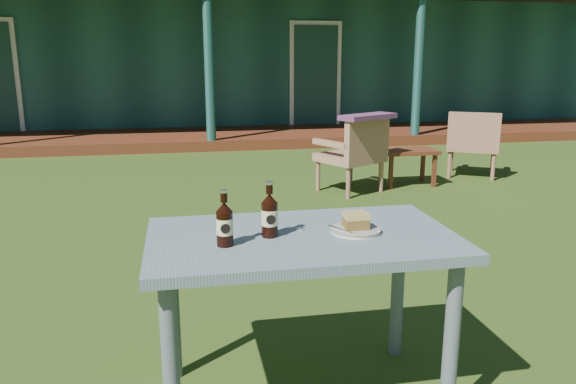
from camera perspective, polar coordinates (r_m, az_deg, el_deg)
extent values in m
plane|color=#334916|center=(3.93, -3.61, -7.22)|extent=(80.00, 80.00, 0.00)
cube|color=#1B4843|center=(13.15, -9.16, 13.10)|extent=(15.00, 6.00, 2.60)
cube|color=#572715|center=(9.35, -8.04, 5.45)|extent=(15.00, 1.80, 0.16)
cylinder|color=#1B4843|center=(8.46, -8.01, 12.38)|extent=(0.14, 0.14, 2.45)
cylinder|color=#1B4843|center=(9.22, 13.09, 12.27)|extent=(0.14, 0.14, 2.45)
cube|color=white|center=(10.42, 2.78, 11.49)|extent=(0.95, 0.06, 2.00)
cube|color=#193D38|center=(10.39, 2.82, 11.48)|extent=(0.80, 0.04, 1.85)
cube|color=slate|center=(2.21, 1.48, -4.84)|extent=(1.20, 0.70, 0.04)
cylinder|color=slate|center=(2.07, -11.79, -17.51)|extent=(0.06, 0.06, 0.68)
cylinder|color=slate|center=(2.28, 16.24, -14.60)|extent=(0.06, 0.06, 0.68)
cylinder|color=slate|center=(2.55, -11.66, -11.24)|extent=(0.06, 0.06, 0.68)
cylinder|color=slate|center=(2.72, 11.08, -9.51)|extent=(0.06, 0.06, 0.68)
cylinder|color=silver|center=(2.25, 6.87, -3.84)|extent=(0.20, 0.20, 0.01)
cylinder|color=olive|center=(2.25, 6.88, -3.72)|extent=(0.20, 0.20, 0.00)
cube|color=brown|center=(2.25, 6.89, -3.14)|extent=(0.09, 0.08, 0.04)
cube|color=tan|center=(2.24, 6.92, -2.38)|extent=(0.09, 0.09, 0.02)
cube|color=silver|center=(2.22, 5.35, -3.81)|extent=(0.08, 0.13, 0.00)
cylinder|color=black|center=(2.16, -1.88, -2.84)|extent=(0.06, 0.06, 0.13)
cone|color=black|center=(2.14, -1.90, -0.66)|extent=(0.06, 0.06, 0.04)
cylinder|color=black|center=(2.13, -1.91, 0.30)|extent=(0.03, 0.03, 0.04)
cylinder|color=silver|center=(2.13, -1.91, 0.92)|extent=(0.03, 0.03, 0.01)
cylinder|color=beige|center=(2.16, -1.88, -2.58)|extent=(0.06, 0.06, 0.06)
cylinder|color=black|center=(2.13, -1.75, -2.82)|extent=(0.04, 0.00, 0.04)
cylinder|color=black|center=(2.07, -6.44, -3.73)|extent=(0.06, 0.06, 0.13)
cone|color=black|center=(2.05, -6.50, -1.52)|extent=(0.06, 0.06, 0.04)
cylinder|color=black|center=(2.04, -6.53, -0.55)|extent=(0.03, 0.03, 0.04)
cylinder|color=silver|center=(2.03, -6.55, 0.08)|extent=(0.03, 0.03, 0.01)
cylinder|color=beige|center=(2.07, -6.45, -3.46)|extent=(0.06, 0.06, 0.06)
cylinder|color=black|center=(2.04, -6.38, -3.72)|extent=(0.04, 0.00, 0.04)
cylinder|color=silver|center=(2.26, 1.31, -3.75)|extent=(0.03, 0.03, 0.01)
cube|color=#9C684E|center=(5.92, 6.32, 3.51)|extent=(0.77, 0.75, 0.08)
cube|color=#9C684E|center=(5.73, 8.05, 5.45)|extent=(0.54, 0.34, 0.38)
cube|color=#9C684E|center=(6.09, 7.95, 5.34)|extent=(0.29, 0.48, 0.05)
cube|color=#9C684E|center=(5.73, 4.41, 4.91)|extent=(0.29, 0.48, 0.05)
cylinder|color=#9C684E|center=(6.29, 6.38, 2.24)|extent=(0.05, 0.05, 0.32)
cylinder|color=#9C684E|center=(5.96, 3.07, 1.66)|extent=(0.05, 0.05, 0.32)
cylinder|color=#9C684E|center=(5.99, 9.45, 1.56)|extent=(0.05, 0.05, 0.32)
cylinder|color=#9C684E|center=(5.64, 6.14, 0.91)|extent=(0.05, 0.05, 0.32)
cube|color=#9C684E|center=(7.02, 18.25, 4.46)|extent=(0.76, 0.75, 0.08)
cube|color=#9C684E|center=(6.75, 18.36, 6.08)|extent=(0.53, 0.35, 0.38)
cube|color=#9C684E|center=(7.01, 20.44, 5.65)|extent=(0.30, 0.47, 0.05)
cube|color=#9C684E|center=(7.02, 16.27, 5.97)|extent=(0.30, 0.47, 0.05)
cylinder|color=#9C684E|center=(7.27, 20.07, 3.03)|extent=(0.04, 0.04, 0.32)
cylinder|color=#9C684E|center=(7.27, 16.27, 3.32)|extent=(0.04, 0.04, 0.32)
cylinder|color=#9C684E|center=(6.83, 20.12, 2.38)|extent=(0.04, 0.04, 0.32)
cylinder|color=#9C684E|center=(6.83, 16.08, 2.69)|extent=(0.04, 0.04, 0.32)
cube|color=#5F3053|center=(5.70, 8.12, 7.59)|extent=(0.66, 0.50, 0.05)
cube|color=#572715|center=(6.31, 12.11, 4.09)|extent=(0.60, 0.40, 0.04)
cube|color=#572715|center=(6.12, 10.40, 1.96)|extent=(0.04, 0.04, 0.36)
cube|color=#572715|center=(6.32, 14.64, 2.11)|extent=(0.04, 0.04, 0.36)
cube|color=#572715|center=(6.39, 9.43, 2.51)|extent=(0.04, 0.04, 0.36)
cube|color=#572715|center=(6.58, 13.53, 2.63)|extent=(0.04, 0.04, 0.36)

